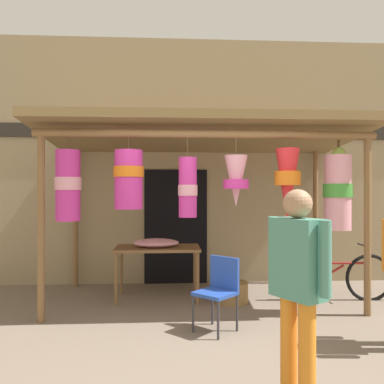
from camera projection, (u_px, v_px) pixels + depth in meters
name	position (u px, v px, depth m)	size (l,w,h in m)	color
ground_plane	(207.00, 322.00, 4.88)	(30.00, 30.00, 0.00)	#756656
shop_facade	(194.00, 161.00, 7.12)	(11.44, 0.29, 4.32)	#9E8966
market_stall_canopy	(209.00, 152.00, 5.67)	(4.66, 2.32, 2.62)	brown
display_table	(158.00, 252.00, 5.97)	(1.26, 0.73, 0.78)	brown
flower_heap_on_table	(157.00, 243.00, 5.93)	(0.68, 0.48, 0.13)	pink
folding_chair	(219.00, 287.00, 4.61)	(0.57, 0.57, 0.84)	#2347A8
wicker_basket_by_table	(232.00, 292.00, 5.75)	(0.47, 0.47, 0.30)	olive
parked_bicycle	(334.00, 277.00, 5.87)	(1.75, 0.44, 0.92)	black
vendor_in_orange	(298.00, 277.00, 3.00)	(0.39, 0.53, 1.63)	orange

